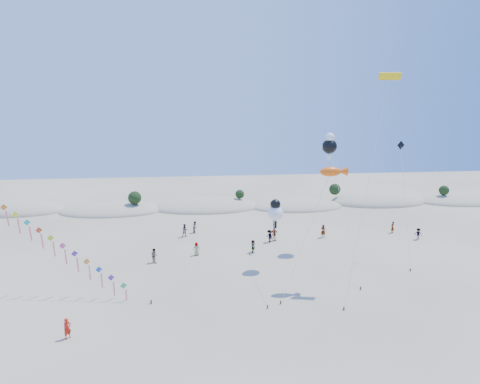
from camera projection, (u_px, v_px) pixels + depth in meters
name	position (u px, v px, depth m)	size (l,w,h in m)	color
ground	(229.00, 367.00, 26.79)	(160.00, 160.00, 0.00)	gray
dune_ridge	(212.00, 207.00, 70.81)	(145.30, 11.49, 5.57)	tan
kite_train	(0.00, 206.00, 37.29)	(26.45, 9.63, 16.28)	#3F2D1E
fish_kite	(333.00, 172.00, 38.01)	(7.17, 4.66, 11.63)	#3F2D1E
cartoon_kite_low	(275.00, 211.00, 42.71)	(3.31, 10.03, 7.63)	#3F2D1E
cartoon_kite_high	(330.00, 145.00, 48.05)	(2.00, 13.43, 14.26)	#3F2D1E
parafoil_kite	(389.00, 82.00, 37.99)	(7.29, 7.60, 20.42)	#3F2D1E
dark_kite	(403.00, 176.00, 45.18)	(1.53, 6.05, 13.47)	#3F2D1E
flyer_foreground	(67.00, 328.00, 30.05)	(0.60, 0.39, 1.64)	red
beachgoers	(259.00, 237.00, 51.67)	(35.20, 11.72, 1.88)	slate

